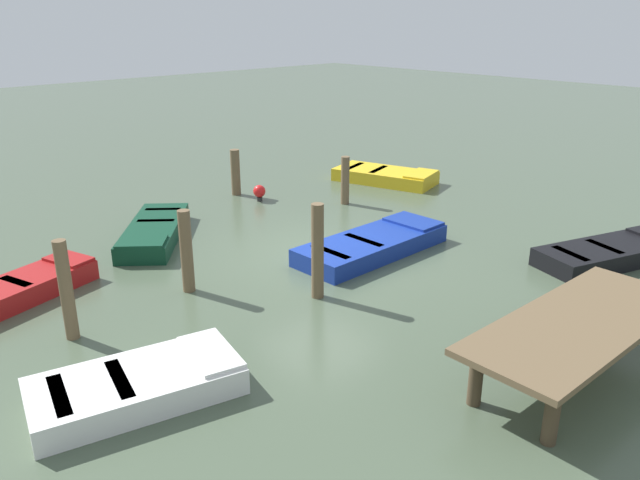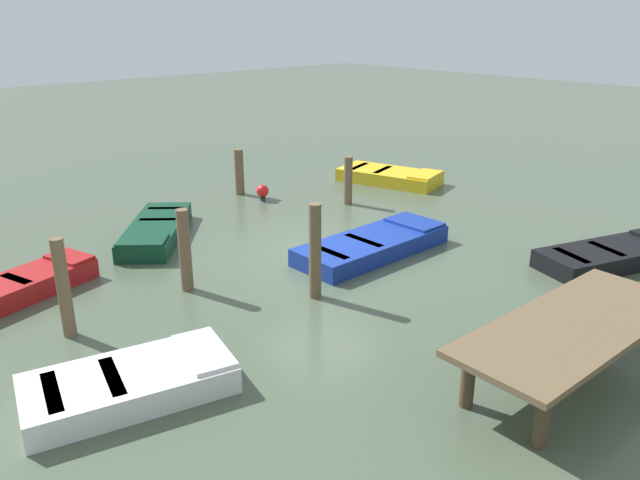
{
  "view_description": "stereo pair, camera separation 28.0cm",
  "coord_description": "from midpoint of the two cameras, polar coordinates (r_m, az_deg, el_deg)",
  "views": [
    {
      "loc": [
        9.14,
        9.68,
        5.24
      ],
      "look_at": [
        0.0,
        0.0,
        0.35
      ],
      "focal_mm": 35.02,
      "sensor_mm": 36.0,
      "label": 1
    },
    {
      "loc": [
        8.94,
        9.87,
        5.24
      ],
      "look_at": [
        0.0,
        0.0,
        0.35
      ],
      "focal_mm": 35.02,
      "sensor_mm": 36.0,
      "label": 2
    }
  ],
  "objects": [
    {
      "name": "rowboat_yellow",
      "position": [
        20.47,
        5.63,
        5.87
      ],
      "size": [
        2.31,
        3.48,
        0.46
      ],
      "rotation": [
        0.0,
        0.0,
        1.86
      ],
      "color": "gold",
      "rests_on": "ground_plane"
    },
    {
      "name": "mooring_piling_far_left",
      "position": [
        19.04,
        -8.15,
        6.14
      ],
      "size": [
        0.28,
        0.28,
        1.38
      ],
      "primitive_type": "cylinder",
      "color": "brown",
      "rests_on": "ground_plane"
    },
    {
      "name": "rowboat_black",
      "position": [
        15.25,
        24.75,
        -1.0
      ],
      "size": [
        3.82,
        2.32,
        0.46
      ],
      "rotation": [
        0.0,
        0.0,
        2.82
      ],
      "color": "black",
      "rests_on": "ground_plane"
    },
    {
      "name": "rowboat_blue",
      "position": [
        14.36,
        4.31,
        -0.36
      ],
      "size": [
        3.84,
        1.43,
        0.46
      ],
      "rotation": [
        0.0,
        0.0,
        3.15
      ],
      "color": "navy",
      "rests_on": "ground_plane"
    },
    {
      "name": "marker_buoy",
      "position": [
        18.38,
        -6.0,
        4.42
      ],
      "size": [
        0.36,
        0.36,
        0.48
      ],
      "color": "#262626",
      "rests_on": "ground_plane"
    },
    {
      "name": "rowboat_red",
      "position": [
        13.51,
        -25.72,
        -3.78
      ],
      "size": [
        2.82,
        1.75,
        0.46
      ],
      "rotation": [
        0.0,
        0.0,
        3.43
      ],
      "color": "maroon",
      "rests_on": "ground_plane"
    },
    {
      "name": "mooring_piling_mid_left",
      "position": [
        11.26,
        -22.84,
        -4.27
      ],
      "size": [
        0.22,
        0.22,
        1.77
      ],
      "primitive_type": "cylinder",
      "color": "brown",
      "rests_on": "ground_plane"
    },
    {
      "name": "mooring_piling_near_right",
      "position": [
        12.47,
        -12.75,
        -1.03
      ],
      "size": [
        0.24,
        0.24,
        1.68
      ],
      "primitive_type": "cylinder",
      "color": "brown",
      "rests_on": "ground_plane"
    },
    {
      "name": "mooring_piling_mid_right",
      "position": [
        11.86,
        -0.9,
        -1.06
      ],
      "size": [
        0.24,
        0.24,
        1.89
      ],
      "primitive_type": "cylinder",
      "color": "brown",
      "rests_on": "ground_plane"
    },
    {
      "name": "dock_segment",
      "position": [
        10.07,
        21.89,
        -7.43
      ],
      "size": [
        4.39,
        1.77,
        0.95
      ],
      "rotation": [
        0.0,
        0.0,
        -0.03
      ],
      "color": "brown",
      "rests_on": "ground_plane"
    },
    {
      "name": "ground_plane",
      "position": [
        14.31,
        -0.56,
        -1.32
      ],
      "size": [
        80.0,
        80.0,
        0.0
      ],
      "primitive_type": "plane",
      "color": "#475642"
    },
    {
      "name": "mooring_piling_center",
      "position": [
        17.92,
        1.86,
        5.46
      ],
      "size": [
        0.24,
        0.24,
        1.38
      ],
      "primitive_type": "cylinder",
      "color": "brown",
      "rests_on": "ground_plane"
    },
    {
      "name": "rowboat_dark_green",
      "position": [
        15.72,
        -15.42,
        0.78
      ],
      "size": [
        3.11,
        3.36,
        0.46
      ],
      "rotation": [
        0.0,
        0.0,
        0.86
      ],
      "color": "#0C3823",
      "rests_on": "ground_plane"
    },
    {
      "name": "rowboat_white",
      "position": [
        9.57,
        -17.13,
        -12.53
      ],
      "size": [
        3.16,
        2.06,
        0.46
      ],
      "rotation": [
        0.0,
        0.0,
        2.91
      ],
      "color": "silver",
      "rests_on": "ground_plane"
    }
  ]
}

